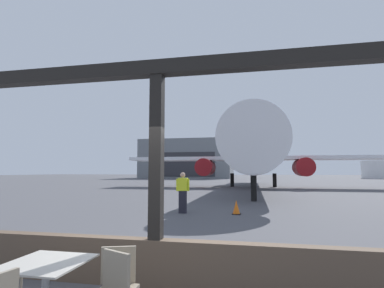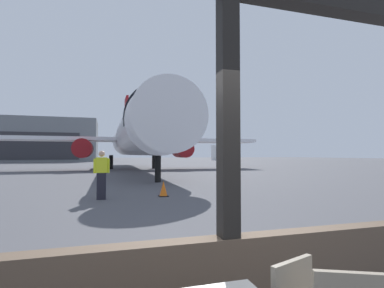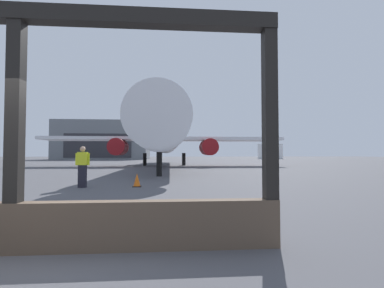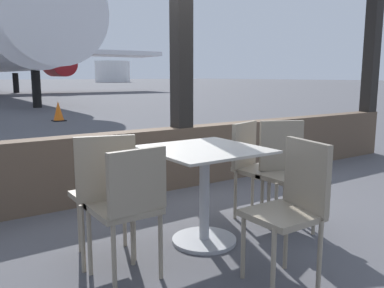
{
  "view_description": "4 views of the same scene",
  "coord_description": "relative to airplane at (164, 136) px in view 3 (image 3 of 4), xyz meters",
  "views": [
    {
      "loc": [
        1.52,
        -4.56,
        1.79
      ],
      "look_at": [
        -1.29,
        9.2,
        3.09
      ],
      "focal_mm": 27.62,
      "sensor_mm": 36.0,
      "label": 1
    },
    {
      "loc": [
        -1.26,
        -2.87,
        1.6
      ],
      "look_at": [
        4.33,
        16.03,
        2.33
      ],
      "focal_mm": 26.89,
      "sensor_mm": 36.0,
      "label": 2
    },
    {
      "loc": [
        2.25,
        -4.23,
        1.42
      ],
      "look_at": [
        3.84,
        15.86,
        2.14
      ],
      "focal_mm": 26.14,
      "sensor_mm": 36.0,
      "label": 3
    },
    {
      "loc": [
        -2.59,
        -4.03,
        1.33
      ],
      "look_at": [
        -1.06,
        -1.78,
        0.87
      ],
      "focal_mm": 37.72,
      "sensor_mm": 36.0,
      "label": 4
    }
  ],
  "objects": [
    {
      "name": "window_frame",
      "position": [
        -1.57,
        -27.46,
        -2.27
      ],
      "size": [
        7.81,
        0.24,
        3.61
      ],
      "color": "brown",
      "rests_on": "ground"
    },
    {
      "name": "airplane",
      "position": [
        0.0,
        0.0,
        0.0
      ],
      "size": [
        28.0,
        34.95,
        10.5
      ],
      "color": "silver",
      "rests_on": "ground"
    },
    {
      "name": "distant_hangar",
      "position": [
        -16.8,
        44.91,
        1.42
      ],
      "size": [
        23.05,
        14.69,
        9.87
      ],
      "color": "slate",
      "rests_on": "ground"
    },
    {
      "name": "ground_plane",
      "position": [
        -1.57,
        12.54,
        -3.51
      ],
      "size": [
        220.0,
        220.0,
        0.0
      ],
      "primitive_type": "plane",
      "color": "#4C4C51"
    },
    {
      "name": "ground_crew_worker",
      "position": [
        -3.02,
        -19.52,
        -2.61
      ],
      "size": [
        0.56,
        0.22,
        1.74
      ],
      "color": "black",
      "rests_on": "ground"
    },
    {
      "name": "fuel_storage_tank",
      "position": [
        30.56,
        49.62,
        -1.32
      ],
      "size": [
        7.3,
        7.3,
        4.38
      ],
      "primitive_type": "cylinder",
      "color": "white",
      "rests_on": "ground"
    },
    {
      "name": "traffic_cone",
      "position": [
        -0.74,
        -19.41,
        -3.23
      ],
      "size": [
        0.36,
        0.36,
        0.59
      ],
      "color": "orange",
      "rests_on": "ground"
    }
  ]
}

